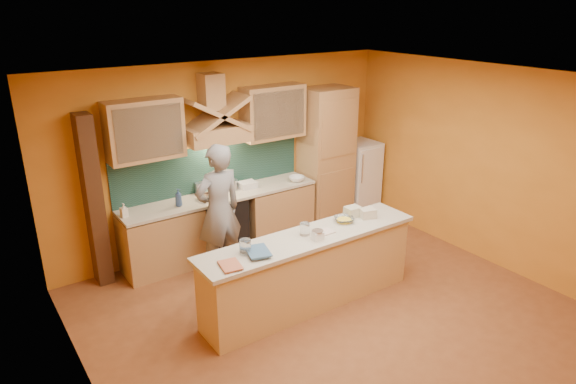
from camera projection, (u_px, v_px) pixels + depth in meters
floor at (330, 312)px, 6.28m from camera, size 5.50×5.00×0.01m
ceiling at (338, 81)px, 5.30m from camera, size 5.50×5.00×0.01m
wall_back at (228, 155)px, 7.72m from camera, size 5.50×0.02×2.80m
wall_front at (544, 309)px, 3.87m from camera, size 5.50×0.02×2.80m
wall_left at (82, 276)px, 4.33m from camera, size 0.02×5.00×2.80m
wall_right at (484, 165)px, 7.26m from camera, size 0.02×5.00×2.80m
base_cabinet_left at (162, 241)px, 7.16m from camera, size 1.10×0.60×0.86m
base_cabinet_right at (276, 211)px, 8.18m from camera, size 1.10×0.60×0.86m
counter_top at (221, 196)px, 7.51m from camera, size 3.00×0.62×0.04m
stove at (222, 224)px, 7.66m from camera, size 0.60×0.58×0.90m
backsplash at (211, 168)px, 7.60m from camera, size 3.00×0.03×0.70m
range_hood at (216, 134)px, 7.22m from camera, size 0.92×0.50×0.24m
hood_chimney at (211, 92)px, 7.09m from camera, size 0.30×0.30×0.50m
upper_cabinet_left at (144, 130)px, 6.68m from camera, size 1.00×0.35×0.80m
upper_cabinet_right at (273, 112)px, 7.75m from camera, size 1.00×0.35×0.80m
pantry_column at (326, 158)px, 8.46m from camera, size 0.80×0.60×2.30m
fridge at (358, 178)px, 9.03m from camera, size 0.58×0.60×1.30m
trim_column_left at (94, 202)px, 6.60m from camera, size 0.20×0.30×2.30m
island_body at (309, 273)px, 6.31m from camera, size 2.80×0.55×0.88m
island_top at (310, 238)px, 6.14m from camera, size 2.90×0.62×0.05m
person at (219, 211)px, 6.89m from camera, size 0.71×0.49×1.86m
pot_large at (209, 195)px, 7.32m from camera, size 0.32×0.32×0.15m
pot_small at (231, 186)px, 7.68m from camera, size 0.20×0.20×0.14m
soap_bottle_a at (124, 210)px, 6.69m from camera, size 0.09×0.10×0.19m
soap_bottle_b at (178, 198)px, 7.04m from camera, size 0.14×0.14×0.25m
bowl_back at (297, 179)px, 8.04m from camera, size 0.32×0.32×0.08m
dish_rack at (247, 185)px, 7.76m from camera, size 0.27×0.21×0.09m
book_lower at (221, 268)px, 5.37m from camera, size 0.25×0.31×0.03m
book_upper at (247, 253)px, 5.63m from camera, size 0.32×0.38×0.03m
jar_large at (245, 247)px, 5.66m from camera, size 0.17×0.17×0.17m
jar_small at (305, 229)px, 6.13m from camera, size 0.16×0.16×0.15m
kitchen_scale at (317, 236)px, 6.01m from camera, size 0.13×0.13×0.10m
mixing_bowl at (344, 220)px, 6.51m from camera, size 0.32×0.32×0.06m
cloth at (325, 232)px, 6.21m from camera, size 0.22×0.16×0.01m
grocery_bag_a at (353, 211)px, 6.67m from camera, size 0.20×0.16×0.13m
grocery_bag_b at (368, 213)px, 6.62m from camera, size 0.23×0.20×0.12m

